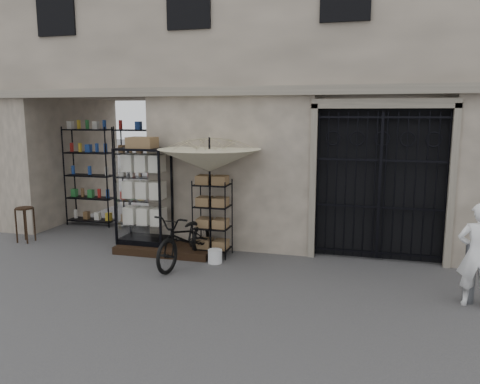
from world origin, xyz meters
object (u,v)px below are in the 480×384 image
(wire_rack, at_px, (213,219))
(bicycle, at_px, (186,264))
(white_bucket, at_px, (215,256))
(wooden_stool, at_px, (25,224))
(display_cabinet, at_px, (144,201))
(steel_bollard, at_px, (470,273))
(shopkeeper, at_px, (474,306))
(market_umbrella, at_px, (209,154))

(wire_rack, relative_size, bicycle, 0.80)
(wire_rack, relative_size, white_bucket, 5.67)
(wire_rack, bearing_deg, wooden_stool, 160.97)
(display_cabinet, height_order, steel_bollard, display_cabinet)
(white_bucket, relative_size, bicycle, 0.14)
(bicycle, height_order, shopkeeper, bicycle)
(shopkeeper, bearing_deg, display_cabinet, -6.62)
(market_umbrella, xyz_separation_m, steel_bollard, (4.49, -1.16, -1.59))
(wire_rack, relative_size, wooden_stool, 1.97)
(wire_rack, xyz_separation_m, steel_bollard, (4.47, -1.24, -0.30))
(bicycle, bearing_deg, steel_bollard, 0.90)
(bicycle, xyz_separation_m, shopkeeper, (4.86, -0.73, 0.00))
(wooden_stool, height_order, shopkeeper, wooden_stool)
(display_cabinet, distance_m, market_umbrella, 1.79)
(steel_bollard, bearing_deg, bicycle, 172.79)
(wire_rack, relative_size, shopkeeper, 0.98)
(wire_rack, bearing_deg, white_bucket, -87.39)
(market_umbrella, distance_m, shopkeeper, 5.15)
(display_cabinet, distance_m, wire_rack, 1.53)
(wire_rack, relative_size, steel_bollard, 1.69)
(wire_rack, height_order, bicycle, wire_rack)
(display_cabinet, bearing_deg, white_bucket, -22.52)
(wire_rack, height_order, market_umbrella, market_umbrella)
(bicycle, bearing_deg, shopkeeper, -0.39)
(market_umbrella, bearing_deg, shopkeeper, -15.72)
(display_cabinet, relative_size, bicycle, 1.12)
(market_umbrella, bearing_deg, display_cabinet, 175.79)
(display_cabinet, xyz_separation_m, wooden_stool, (-2.83, -0.15, -0.63))
(bicycle, relative_size, wooden_stool, 2.45)
(market_umbrella, bearing_deg, bicycle, -118.57)
(market_umbrella, height_order, bicycle, market_umbrella)
(bicycle, distance_m, steel_bollard, 4.85)
(display_cabinet, distance_m, wooden_stool, 2.90)
(wire_rack, relative_size, market_umbrella, 0.54)
(shopkeeper, bearing_deg, wire_rack, -10.38)
(wire_rack, xyz_separation_m, bicycle, (-0.32, -0.64, -0.75))
(display_cabinet, xyz_separation_m, shopkeeper, (6.03, -1.39, -1.04))
(white_bucket, xyz_separation_m, bicycle, (-0.52, -0.19, -0.13))
(wooden_stool, bearing_deg, steel_bollard, -7.25)
(white_bucket, height_order, steel_bollard, steel_bollard)
(steel_bollard, bearing_deg, white_bucket, 169.43)
(white_bucket, height_order, bicycle, bicycle)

